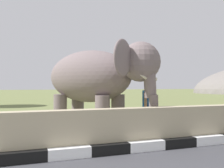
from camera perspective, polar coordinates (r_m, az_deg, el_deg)
The scene contains 3 objects.
barrier_parapet at distance 5.72m, azimuth -0.45°, elevation -10.90°, with size 28.00×0.36×1.00m, color tan.
elephant at distance 7.70m, azimuth -3.38°, elevation 1.62°, with size 3.71×3.92×2.82m.
person_handler at distance 7.67m, azimuth 8.56°, elevation -5.05°, with size 0.51×0.53×1.66m.
Camera 1 is at (0.18, -1.65, 1.53)m, focal length 38.26 mm.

